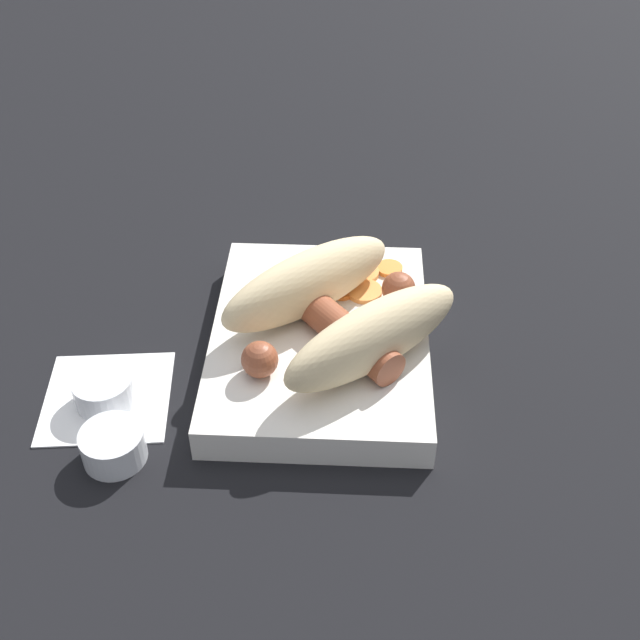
% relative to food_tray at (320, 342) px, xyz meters
% --- Properties ---
extents(ground_plane, '(3.00, 3.00, 0.00)m').
position_rel_food_tray_xyz_m(ground_plane, '(0.00, 0.00, -0.01)').
color(ground_plane, black).
extents(food_tray, '(0.24, 0.18, 0.03)m').
position_rel_food_tray_xyz_m(food_tray, '(0.00, 0.00, 0.00)').
color(food_tray, silver).
rests_on(food_tray, ground_plane).
extents(bread_roll, '(0.21, 0.21, 0.06)m').
position_rel_food_tray_xyz_m(bread_roll, '(0.01, 0.02, 0.04)').
color(bread_roll, beige).
rests_on(bread_roll, food_tray).
extents(sausage, '(0.13, 0.14, 0.03)m').
position_rel_food_tray_xyz_m(sausage, '(0.01, 0.01, 0.03)').
color(sausage, brown).
rests_on(sausage, food_tray).
extents(pickled_veggies, '(0.07, 0.07, 0.00)m').
position_rel_food_tray_xyz_m(pickled_veggies, '(-0.07, 0.04, 0.02)').
color(pickled_veggies, orange).
rests_on(pickled_veggies, food_tray).
extents(napkin, '(0.11, 0.11, 0.00)m').
position_rel_food_tray_xyz_m(napkin, '(0.06, -0.17, -0.01)').
color(napkin, white).
rests_on(napkin, ground_plane).
extents(condiment_cup_near, '(0.05, 0.05, 0.03)m').
position_rel_food_tray_xyz_m(condiment_cup_near, '(0.07, -0.17, -0.00)').
color(condiment_cup_near, silver).
rests_on(condiment_cup_near, ground_plane).
extents(condiment_cup_far, '(0.05, 0.05, 0.03)m').
position_rel_food_tray_xyz_m(condiment_cup_far, '(0.12, -0.15, -0.00)').
color(condiment_cup_far, silver).
rests_on(condiment_cup_far, ground_plane).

